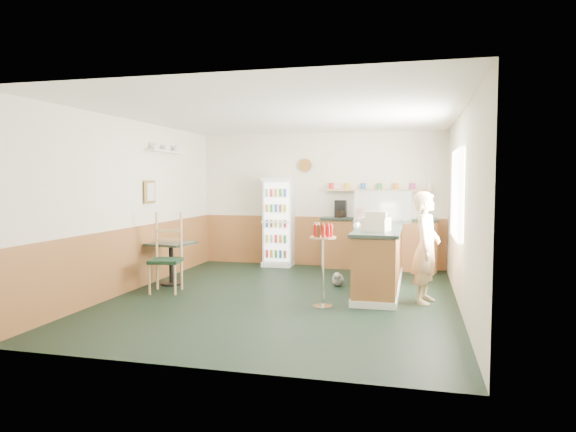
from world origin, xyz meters
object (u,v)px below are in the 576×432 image
(shopkeeper, at_px, (426,248))
(condiment_stand, at_px, (323,250))
(cash_register, at_px, (376,224))
(drinks_fridge, at_px, (279,222))
(cafe_chair, at_px, (168,250))
(cafe_table, at_px, (171,255))
(display_case, at_px, (383,207))

(shopkeeper, distance_m, condiment_stand, 1.50)
(cash_register, distance_m, shopkeeper, 0.77)
(drinks_fridge, relative_size, cafe_chair, 1.46)
(drinks_fridge, xyz_separation_m, shopkeeper, (2.86, -2.59, -0.11))
(condiment_stand, relative_size, cafe_table, 1.57)
(shopkeeper, height_order, cafe_table, shopkeeper)
(shopkeeper, xyz_separation_m, cafe_chair, (-3.92, -0.14, -0.15))
(display_case, relative_size, cash_register, 2.70)
(shopkeeper, height_order, cafe_chair, shopkeeper)
(cash_register, xyz_separation_m, cafe_chair, (-3.22, -0.16, -0.46))
(drinks_fridge, distance_m, cash_register, 3.36)
(cash_register, bearing_deg, cafe_chair, -165.58)
(drinks_fridge, distance_m, display_case, 2.43)
(cafe_table, bearing_deg, cash_register, -4.69)
(drinks_fridge, xyz_separation_m, condiment_stand, (1.48, -3.18, -0.11))
(drinks_fridge, height_order, cafe_chair, drinks_fridge)
(drinks_fridge, relative_size, cash_register, 5.00)
(shopkeeper, bearing_deg, cafe_table, 97.70)
(display_case, xyz_separation_m, cash_register, (0.00, -1.52, -0.18))
(display_case, xyz_separation_m, cafe_table, (-3.40, -1.24, -0.78))
(cafe_chair, bearing_deg, cafe_table, 100.76)
(cash_register, bearing_deg, cafe_table, -173.14)
(drinks_fridge, height_order, display_case, drinks_fridge)
(shopkeeper, xyz_separation_m, cafe_table, (-4.10, 0.30, -0.29))
(condiment_stand, xyz_separation_m, cafe_table, (-2.73, 0.89, -0.29))
(display_case, distance_m, condiment_stand, 2.29)
(drinks_fridge, relative_size, condiment_stand, 1.58)
(condiment_stand, bearing_deg, cafe_chair, 170.05)
(shopkeeper, bearing_deg, cash_register, 100.43)
(condiment_stand, bearing_deg, drinks_fridge, 114.98)
(drinks_fridge, relative_size, cafe_table, 2.49)
(shopkeeper, bearing_deg, condiment_stand, 125.10)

